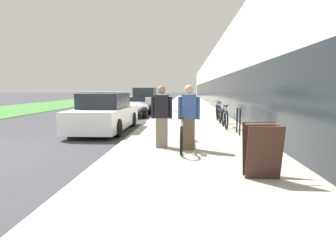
{
  "coord_description": "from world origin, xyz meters",
  "views": [
    {
      "loc": [
        5.48,
        -6.14,
        1.57
      ],
      "look_at": [
        4.34,
        11.82,
        -0.68
      ],
      "focal_mm": 32.0,
      "sensor_mm": 36.0,
      "label": 1
    }
  ],
  "objects_px": {
    "tandem_bicycle": "(182,132)",
    "cruiser_bike_farthest": "(218,110)",
    "parked_sedan_far": "(145,100)",
    "vintage_roadster_curbside": "(134,108)",
    "cruiser_bike_nearest": "(225,118)",
    "person_rider": "(189,117)",
    "parked_sedan_curbside": "(105,114)",
    "sandwich_board_sign": "(262,151)",
    "cruiser_bike_middle": "(219,113)",
    "person_bystander": "(162,117)",
    "bike_rack_hoop": "(238,118)"
  },
  "relations": [
    {
      "from": "cruiser_bike_middle",
      "to": "cruiser_bike_farthest",
      "type": "distance_m",
      "value": 2.12
    },
    {
      "from": "tandem_bicycle",
      "to": "cruiser_bike_nearest",
      "type": "distance_m",
      "value": 4.03
    },
    {
      "from": "parked_sedan_far",
      "to": "person_rider",
      "type": "bearing_deg",
      "value": -78.08
    },
    {
      "from": "bike_rack_hoop",
      "to": "sandwich_board_sign",
      "type": "xyz_separation_m",
      "value": [
        -0.42,
        -4.77,
        -0.06
      ]
    },
    {
      "from": "tandem_bicycle",
      "to": "cruiser_bike_farthest",
      "type": "relative_size",
      "value": 1.67
    },
    {
      "from": "cruiser_bike_middle",
      "to": "tandem_bicycle",
      "type": "bearing_deg",
      "value": -104.82
    },
    {
      "from": "person_bystander",
      "to": "vintage_roadster_curbside",
      "type": "relative_size",
      "value": 0.39
    },
    {
      "from": "cruiser_bike_middle",
      "to": "vintage_roadster_curbside",
      "type": "relative_size",
      "value": 0.47
    },
    {
      "from": "person_bystander",
      "to": "vintage_roadster_curbside",
      "type": "distance_m",
      "value": 9.85
    },
    {
      "from": "person_bystander",
      "to": "cruiser_bike_farthest",
      "type": "bearing_deg",
      "value": 74.65
    },
    {
      "from": "cruiser_bike_middle",
      "to": "vintage_roadster_curbside",
      "type": "height_order",
      "value": "vintage_roadster_curbside"
    },
    {
      "from": "sandwich_board_sign",
      "to": "cruiser_bike_middle",
      "type": "bearing_deg",
      "value": 88.8
    },
    {
      "from": "cruiser_bike_nearest",
      "to": "parked_sedan_far",
      "type": "bearing_deg",
      "value": 112.77
    },
    {
      "from": "cruiser_bike_farthest",
      "to": "vintage_roadster_curbside",
      "type": "height_order",
      "value": "vintage_roadster_curbside"
    },
    {
      "from": "bike_rack_hoop",
      "to": "cruiser_bike_nearest",
      "type": "relative_size",
      "value": 0.52
    },
    {
      "from": "person_rider",
      "to": "bike_rack_hoop",
      "type": "xyz_separation_m",
      "value": [
        1.61,
        2.55,
        -0.26
      ]
    },
    {
      "from": "tandem_bicycle",
      "to": "cruiser_bike_farthest",
      "type": "height_order",
      "value": "cruiser_bike_farthest"
    },
    {
      "from": "cruiser_bike_middle",
      "to": "cruiser_bike_farthest",
      "type": "bearing_deg",
      "value": 85.33
    },
    {
      "from": "bike_rack_hoop",
      "to": "parked_sedan_curbside",
      "type": "bearing_deg",
      "value": 165.43
    },
    {
      "from": "person_rider",
      "to": "cruiser_bike_middle",
      "type": "bearing_deg",
      "value": 77.49
    },
    {
      "from": "sandwich_board_sign",
      "to": "parked_sedan_far",
      "type": "relative_size",
      "value": 0.22
    },
    {
      "from": "sandwich_board_sign",
      "to": "parked_sedan_curbside",
      "type": "xyz_separation_m",
      "value": [
        -4.26,
        5.99,
        0.08
      ]
    },
    {
      "from": "tandem_bicycle",
      "to": "parked_sedan_curbside",
      "type": "height_order",
      "value": "parked_sedan_curbside"
    },
    {
      "from": "tandem_bicycle",
      "to": "sandwich_board_sign",
      "type": "relative_size",
      "value": 3.08
    },
    {
      "from": "tandem_bicycle",
      "to": "parked_sedan_far",
      "type": "distance_m",
      "value": 14.74
    },
    {
      "from": "tandem_bicycle",
      "to": "parked_sedan_far",
      "type": "bearing_deg",
      "value": 101.59
    },
    {
      "from": "bike_rack_hoop",
      "to": "sandwich_board_sign",
      "type": "distance_m",
      "value": 4.79
    },
    {
      "from": "person_rider",
      "to": "cruiser_bike_nearest",
      "type": "xyz_separation_m",
      "value": [
        1.37,
        4.09,
        -0.41
      ]
    },
    {
      "from": "parked_sedan_far",
      "to": "tandem_bicycle",
      "type": "bearing_deg",
      "value": -78.41
    },
    {
      "from": "cruiser_bike_middle",
      "to": "sandwich_board_sign",
      "type": "distance_m",
      "value": 8.35
    },
    {
      "from": "person_bystander",
      "to": "cruiser_bike_farthest",
      "type": "height_order",
      "value": "person_bystander"
    },
    {
      "from": "cruiser_bike_middle",
      "to": "vintage_roadster_curbside",
      "type": "bearing_deg",
      "value": 140.49
    },
    {
      "from": "person_bystander",
      "to": "parked_sedan_far",
      "type": "height_order",
      "value": "person_bystander"
    },
    {
      "from": "cruiser_bike_middle",
      "to": "cruiser_bike_nearest",
      "type": "bearing_deg",
      "value": -89.71
    },
    {
      "from": "parked_sedan_curbside",
      "to": "bike_rack_hoop",
      "type": "bearing_deg",
      "value": -14.57
    },
    {
      "from": "person_rider",
      "to": "parked_sedan_curbside",
      "type": "relative_size",
      "value": 0.34
    },
    {
      "from": "cruiser_bike_middle",
      "to": "person_bystander",
      "type": "bearing_deg",
      "value": -108.96
    },
    {
      "from": "tandem_bicycle",
      "to": "parked_sedan_curbside",
      "type": "xyz_separation_m",
      "value": [
        -2.91,
        3.4,
        0.17
      ]
    },
    {
      "from": "vintage_roadster_curbside",
      "to": "parked_sedan_far",
      "type": "distance_m",
      "value": 5.04
    },
    {
      "from": "person_rider",
      "to": "cruiser_bike_farthest",
      "type": "distance_m",
      "value": 8.39
    },
    {
      "from": "tandem_bicycle",
      "to": "person_rider",
      "type": "bearing_deg",
      "value": -65.61
    },
    {
      "from": "cruiser_bike_farthest",
      "to": "person_bystander",
      "type": "bearing_deg",
      "value": -105.35
    },
    {
      "from": "bike_rack_hoop",
      "to": "parked_sedan_far",
      "type": "distance_m",
      "value": 13.14
    },
    {
      "from": "cruiser_bike_farthest",
      "to": "parked_sedan_far",
      "type": "bearing_deg",
      "value": 125.34
    },
    {
      "from": "parked_sedan_curbside",
      "to": "sandwich_board_sign",
      "type": "bearing_deg",
      "value": -54.59
    },
    {
      "from": "sandwich_board_sign",
      "to": "person_rider",
      "type": "bearing_deg",
      "value": 118.02
    },
    {
      "from": "person_rider",
      "to": "parked_sedan_curbside",
      "type": "bearing_deg",
      "value": 129.24
    },
    {
      "from": "sandwich_board_sign",
      "to": "person_bystander",
      "type": "bearing_deg",
      "value": 127.18
    },
    {
      "from": "parked_sedan_far",
      "to": "vintage_roadster_curbside",
      "type": "bearing_deg",
      "value": -89.26
    },
    {
      "from": "cruiser_bike_farthest",
      "to": "tandem_bicycle",
      "type": "bearing_deg",
      "value": -102.16
    }
  ]
}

